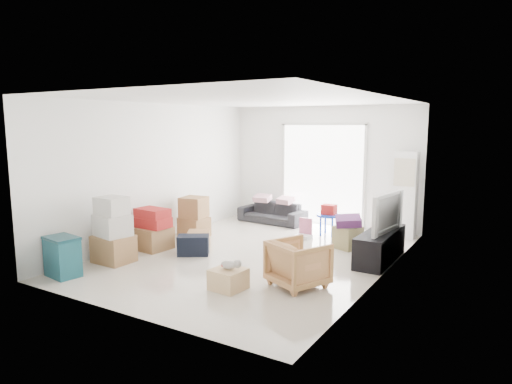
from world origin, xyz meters
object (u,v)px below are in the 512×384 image
object	(u,v)px
ac_tower	(405,195)
armchair	(298,261)
kids_table	(329,213)
ottoman	(348,237)
sofa	(272,209)
wood_crate	(228,279)
television	(381,227)
tv_console	(380,246)
storage_bins	(62,256)

from	to	relation	value
ac_tower	armchair	size ratio (longest dim) A/B	2.38
ac_tower	kids_table	size ratio (longest dim) A/B	2.71
ottoman	kids_table	xyz separation A→B (m)	(-0.69, 0.76, 0.25)
sofa	wood_crate	distance (m)	4.44
television	tv_console	bearing A→B (deg)	0.00
ac_tower	wood_crate	xyz separation A→B (m)	(-1.38, -4.29, -0.73)
sofa	kids_table	world-z (taller)	kids_table
kids_table	armchair	bearing A→B (deg)	-75.68
ac_tower	tv_console	bearing A→B (deg)	-88.46
ac_tower	kids_table	distance (m)	1.57
sofa	storage_bins	size ratio (longest dim) A/B	2.61
ac_tower	sofa	world-z (taller)	ac_tower
sofa	armchair	world-z (taller)	armchair
television	storage_bins	distance (m)	5.10
tv_console	kids_table	bearing A→B (deg)	139.24
storage_bins	wood_crate	xyz separation A→B (m)	(2.47, 0.85, -0.16)
armchair	storage_bins	world-z (taller)	armchair
ottoman	sofa	bearing A→B (deg)	151.70
ac_tower	tv_console	distance (m)	1.96
ac_tower	television	bearing A→B (deg)	-88.46
sofa	tv_console	bearing A→B (deg)	-24.79
storage_bins	wood_crate	bearing A→B (deg)	18.95
ac_tower	sofa	size ratio (longest dim) A/B	1.09
ottoman	kids_table	distance (m)	1.06
ottoman	armchair	bearing A→B (deg)	-87.75
sofa	ottoman	world-z (taller)	sofa
kids_table	ottoman	bearing A→B (deg)	-47.85
television	armchair	size ratio (longest dim) A/B	1.55
tv_console	sofa	distance (m)	3.48
television	kids_table	distance (m)	1.89
storage_bins	wood_crate	distance (m)	2.61
tv_console	wood_crate	xyz separation A→B (m)	(-1.43, -2.43, -0.11)
ottoman	television	bearing A→B (deg)	-32.46
television	wood_crate	bearing A→B (deg)	156.82
television	sofa	size ratio (longest dim) A/B	0.71
ottoman	storage_bins	bearing A→B (deg)	-130.17
tv_console	kids_table	distance (m)	1.89
tv_console	ottoman	bearing A→B (deg)	147.54
tv_console	storage_bins	xyz separation A→B (m)	(-3.90, -3.28, 0.05)
tv_console	armchair	distance (m)	1.93
television	storage_bins	xyz separation A→B (m)	(-3.90, -3.28, -0.28)
tv_console	sofa	world-z (taller)	sofa
ottoman	kids_table	world-z (taller)	kids_table
ac_tower	kids_table	bearing A→B (deg)	-155.44
sofa	storage_bins	xyz separation A→B (m)	(-0.86, -4.98, -0.00)
ac_tower	sofa	bearing A→B (deg)	-177.12
television	ottoman	distance (m)	0.95
storage_bins	wood_crate	size ratio (longest dim) A/B	1.42
sofa	armchair	size ratio (longest dim) A/B	2.18
storage_bins	ottoman	size ratio (longest dim) A/B	1.48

